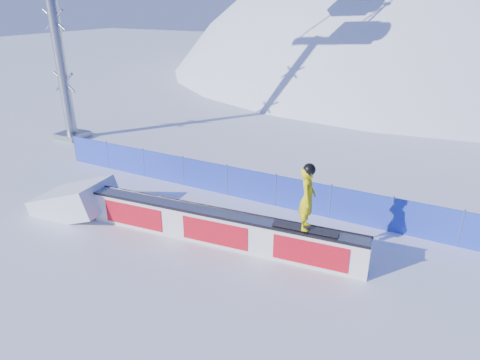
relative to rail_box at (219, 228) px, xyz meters
The scene contains 6 objects.
ground 2.07m from the rail_box, 41.06° to the right, with size 160.00×160.00×0.00m, color white.
snow_hill 44.73m from the rail_box, 87.87° to the left, with size 64.00×64.00×64.00m.
safety_fence 3.53m from the rail_box, 64.63° to the left, with size 22.05×0.05×1.30m.
rail_box is the anchor object (origin of this frame).
snow_ramp 5.60m from the rail_box, behind, with size 2.63×1.76×0.99m, color white, non-canonical shape.
snowboarder 3.05m from the rail_box, ahead, with size 1.87×0.73×1.94m.
Camera 1 is at (4.35, -8.44, 6.93)m, focal length 32.00 mm.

